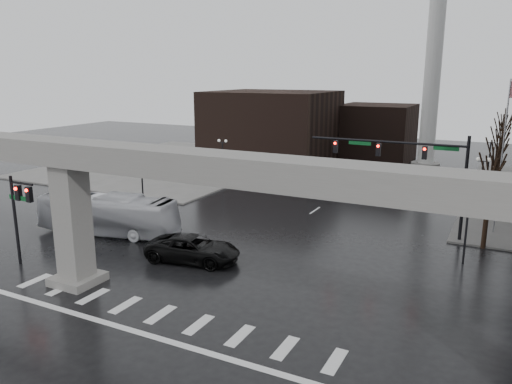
% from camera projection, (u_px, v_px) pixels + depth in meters
% --- Properties ---
extents(ground, '(160.00, 160.00, 0.00)m').
position_uv_depth(ground, '(172.00, 307.00, 27.17)').
color(ground, black).
rests_on(ground, ground).
extents(sidewalk_nw, '(28.00, 36.00, 0.15)m').
position_uv_depth(sidewalk_nw, '(176.00, 163.00, 69.84)').
color(sidewalk_nw, slate).
rests_on(sidewalk_nw, ground).
extents(elevated_guideway, '(48.00, 2.60, 8.70)m').
position_uv_depth(elevated_guideway, '(187.00, 186.00, 25.00)').
color(elevated_guideway, gray).
rests_on(elevated_guideway, ground).
extents(building_far_left, '(16.00, 14.00, 10.00)m').
position_uv_depth(building_far_left, '(272.00, 128.00, 68.55)').
color(building_far_left, black).
rests_on(building_far_left, ground).
extents(building_far_mid, '(10.00, 10.00, 8.00)m').
position_uv_depth(building_far_mid, '(376.00, 133.00, 72.10)').
color(building_far_mid, black).
rests_on(building_far_mid, ground).
extents(smokestack, '(3.60, 3.60, 30.00)m').
position_uv_depth(smokestack, '(433.00, 65.00, 61.18)').
color(smokestack, silver).
rests_on(smokestack, ground).
extents(signal_mast_arm, '(12.12, 0.43, 8.00)m').
position_uv_depth(signal_mast_arm, '(413.00, 161.00, 38.07)').
color(signal_mast_arm, black).
rests_on(signal_mast_arm, ground).
extents(signal_left_pole, '(2.30, 0.30, 6.00)m').
position_uv_depth(signal_left_pole, '(19.00, 206.00, 32.10)').
color(signal_left_pole, black).
rests_on(signal_left_pole, ground).
extents(flagpole_assembly, '(2.06, 0.12, 12.00)m').
position_uv_depth(flagpole_assembly, '(508.00, 139.00, 37.64)').
color(flagpole_assembly, silver).
rests_on(flagpole_assembly, ground).
extents(lamp_right_0, '(1.22, 0.32, 5.11)m').
position_uv_depth(lamp_right_0, '(468.00, 214.00, 32.47)').
color(lamp_right_0, black).
rests_on(lamp_right_0, ground).
extents(lamp_right_1, '(1.22, 0.32, 5.11)m').
position_uv_depth(lamp_right_1, '(482.00, 175.00, 44.58)').
color(lamp_right_1, black).
rests_on(lamp_right_1, ground).
extents(lamp_right_2, '(1.22, 0.32, 5.11)m').
position_uv_depth(lamp_right_2, '(490.00, 154.00, 56.69)').
color(lamp_right_2, black).
rests_on(lamp_right_2, ground).
extents(lamp_left_0, '(1.22, 0.32, 5.11)m').
position_uv_depth(lamp_left_0, '(142.00, 176.00, 44.47)').
color(lamp_left_0, black).
rests_on(lamp_left_0, ground).
extents(lamp_left_1, '(1.22, 0.32, 5.11)m').
position_uv_depth(lamp_left_1, '(223.00, 154.00, 56.58)').
color(lamp_left_1, black).
rests_on(lamp_left_1, ground).
extents(lamp_left_2, '(1.22, 0.32, 5.11)m').
position_uv_depth(lamp_left_2, '(275.00, 139.00, 68.69)').
color(lamp_left_2, black).
rests_on(lamp_left_2, ground).
extents(tree_right_0, '(1.09, 1.58, 7.50)m').
position_uv_depth(tree_right_0, '(487.00, 211.00, 35.64)').
color(tree_right_0, black).
rests_on(tree_right_0, ground).
extents(tree_right_1, '(1.09, 1.61, 7.67)m').
position_uv_depth(tree_right_1, '(493.00, 188.00, 42.55)').
color(tree_right_1, black).
rests_on(tree_right_1, ground).
extents(tree_right_2, '(1.10, 1.63, 7.85)m').
position_uv_depth(tree_right_2, '(496.00, 171.00, 49.45)').
color(tree_right_2, black).
rests_on(tree_right_2, ground).
extents(tree_right_3, '(1.11, 1.66, 8.02)m').
position_uv_depth(tree_right_3, '(499.00, 159.00, 56.36)').
color(tree_right_3, black).
rests_on(tree_right_3, ground).
extents(tree_right_4, '(1.12, 1.69, 8.19)m').
position_uv_depth(tree_right_4, '(501.00, 149.00, 63.26)').
color(tree_right_4, black).
rests_on(tree_right_4, ground).
extents(pickup_truck, '(6.76, 3.95, 1.77)m').
position_uv_depth(pickup_truck, '(193.00, 249.00, 33.57)').
color(pickup_truck, black).
rests_on(pickup_truck, ground).
extents(city_bus, '(11.78, 4.41, 3.20)m').
position_uv_depth(city_bus, '(108.00, 214.00, 39.19)').
color(city_bus, silver).
rests_on(city_bus, ground).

